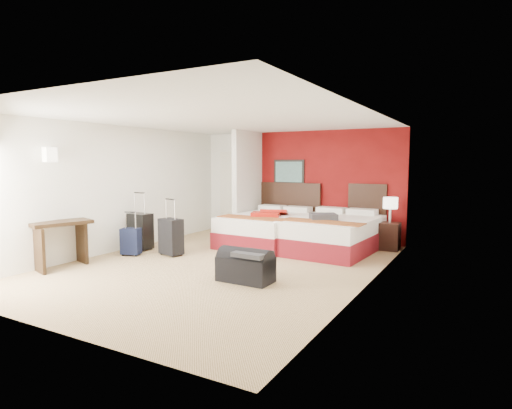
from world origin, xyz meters
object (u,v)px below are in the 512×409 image
Objects in this scene: bed_right at (333,235)px; suitcase_charcoal at (171,238)px; suitcase_navy at (131,243)px; duffel_bag at (246,268)px; bed_left at (268,230)px; desk at (62,244)px; table_lamp at (390,210)px; red_suitcase_open at (270,213)px; suitcase_black at (140,232)px; nightstand at (389,236)px.

bed_right is 3.28× the size of suitcase_charcoal.
suitcase_navy is 0.60× the size of duffel_bag.
suitcase_navy is at bearing -126.21° from bed_left.
desk is at bearing -118.95° from bed_left.
table_lamp is 0.54× the size of desk.
suitcase_navy is at bearing -150.53° from red_suitcase_open.
suitcase_charcoal is 1.91m from desk.
table_lamp is 4.40m from suitcase_charcoal.
suitcase_black is at bearing -161.50° from red_suitcase_open.
table_lamp reaches higher than bed_right.
table_lamp is (0.97, 0.67, 0.48)m from bed_right.
bed_left is 2.87m from suitcase_navy.
suitcase_black is 1.45× the size of suitcase_navy.
desk is at bearing -123.82° from suitcase_navy.
suitcase_black is 0.91m from suitcase_charcoal.
suitcase_charcoal reaches higher than bed_right.
desk is at bearing -138.14° from nightstand.
bed_right is 3.97× the size of nightstand.
suitcase_charcoal is 0.77m from suitcase_navy.
table_lamp reaches higher than bed_left.
bed_right is at bearing -146.25° from nightstand.
bed_right is 2.71× the size of duffel_bag.
red_suitcase_open is 1.17× the size of suitcase_charcoal.
bed_right reaches higher than bed_left.
suitcase_charcoal reaches higher than suitcase_navy.
duffel_bag is at bearing -66.83° from bed_left.
table_lamp is (2.32, 0.80, 0.12)m from red_suitcase_open.
nightstand is at bearing 31.93° from suitcase_black.
bed_left is at bearing 43.82° from suitcase_black.
nightstand is 0.68× the size of duffel_bag.
suitcase_navy reaches higher than duffel_bag.
table_lamp is at bearing 31.93° from suitcase_black.
suitcase_navy is (-4.20, -2.95, -0.03)m from nightstand.
duffel_bag is at bearing -28.22° from suitcase_navy.
red_suitcase_open is 0.97× the size of duffel_bag.
red_suitcase_open is at bearing 110.38° from duffel_bag.
bed_left is 1.45m from bed_right.
duffel_bag is 3.25m from desk.
suitcase_navy is at bearing -61.20° from suitcase_black.
bed_right is 2.77m from duffel_bag.
duffel_bag is at bearing -14.35° from suitcase_black.
suitcase_navy is at bearing -136.10° from suitcase_charcoal.
table_lamp reaches higher than suitcase_navy.
suitcase_black is (-4.44, -2.45, -0.46)m from table_lamp.
table_lamp is 1.05× the size of suitcase_navy.
suitcase_black is (-2.02, -1.74, 0.03)m from bed_left.
suitcase_charcoal reaches higher than duffel_bag.
bed_right reaches higher than suitcase_navy.
red_suitcase_open is at bearing 68.55° from suitcase_charcoal.
suitcase_navy is at bearing -144.95° from table_lamp.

